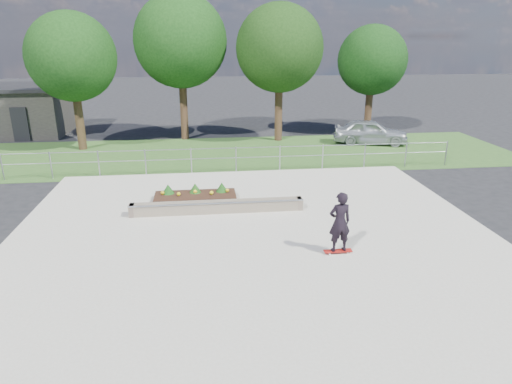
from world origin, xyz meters
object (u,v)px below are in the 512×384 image
Objects in this scene: skateboarder at (340,222)px; parked_car at (370,132)px; grind_ledge at (217,207)px; planter_bed at (195,196)px.

parked_car is (5.85, 13.53, -0.30)m from skateboarder.
skateboarder is 14.75m from parked_car.
parked_car is (9.12, 9.96, 0.44)m from grind_ledge.
skateboarder is at bearing 171.80° from parked_car.
planter_bed is 0.73× the size of parked_car.
skateboarder is 0.44× the size of parked_car.
planter_bed is 13.15m from parked_car.
skateboarder is at bearing -50.40° from planter_bed.
skateboarder is (3.27, -3.58, 0.74)m from grind_ledge.
planter_bed is (-0.77, 1.30, -0.02)m from grind_ledge.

